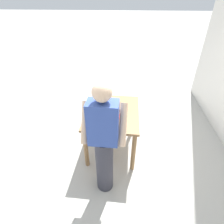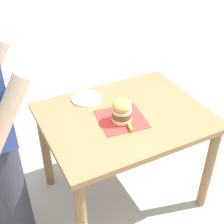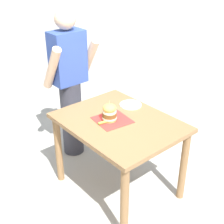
{
  "view_description": "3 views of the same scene",
  "coord_description": "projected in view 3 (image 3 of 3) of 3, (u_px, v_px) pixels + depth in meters",
  "views": [
    {
      "loc": [
        -0.24,
        2.44,
        2.4
      ],
      "look_at": [
        0.0,
        0.1,
        0.84
      ],
      "focal_mm": 28.0,
      "sensor_mm": 36.0,
      "label": 1
    },
    {
      "loc": [
        -1.51,
        0.86,
        2.03
      ],
      "look_at": [
        0.0,
        0.1,
        0.84
      ],
      "focal_mm": 50.0,
      "sensor_mm": 36.0,
      "label": 2
    },
    {
      "loc": [
        -1.66,
        -1.86,
        2.21
      ],
      "look_at": [
        0.0,
        0.1,
        0.84
      ],
      "focal_mm": 50.0,
      "sensor_mm": 36.0,
      "label": 3
    }
  ],
  "objects": [
    {
      "name": "serving_paper",
      "position": [
        112.0,
        120.0,
        2.87
      ],
      "size": [
        0.34,
        0.34,
        0.0
      ],
      "primitive_type": "cube",
      "rotation": [
        0.0,
        0.0,
        -0.13
      ],
      "color": "red",
      "rests_on": "patio_table"
    },
    {
      "name": "diner_across_table",
      "position": [
        70.0,
        84.0,
        3.4
      ],
      "size": [
        0.55,
        0.35,
        1.69
      ],
      "color": "#33333D",
      "rests_on": "ground"
    },
    {
      "name": "patio_table",
      "position": [
        119.0,
        133.0,
        2.93
      ],
      "size": [
        0.88,
        1.12,
        0.79
      ],
      "color": "olive",
      "rests_on": "ground"
    },
    {
      "name": "pickle_spear",
      "position": [
        103.0,
        122.0,
        2.8
      ],
      "size": [
        0.09,
        0.04,
        0.02
      ],
      "primitive_type": "cylinder",
      "rotation": [
        0.0,
        1.57,
        2.94
      ],
      "color": "#8EA83D",
      "rests_on": "serving_paper"
    },
    {
      "name": "side_plate_with_forks",
      "position": [
        131.0,
        105.0,
        3.14
      ],
      "size": [
        0.22,
        0.22,
        0.02
      ],
      "color": "white",
      "rests_on": "patio_table"
    },
    {
      "name": "sandwich",
      "position": [
        109.0,
        112.0,
        2.83
      ],
      "size": [
        0.14,
        0.14,
        0.2
      ],
      "color": "gold",
      "rests_on": "serving_paper"
    },
    {
      "name": "ground_plane",
      "position": [
        118.0,
        187.0,
        3.24
      ],
      "size": [
        80.0,
        80.0,
        0.0
      ],
      "primitive_type": "plane",
      "color": "#ADAAA3"
    }
  ]
}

